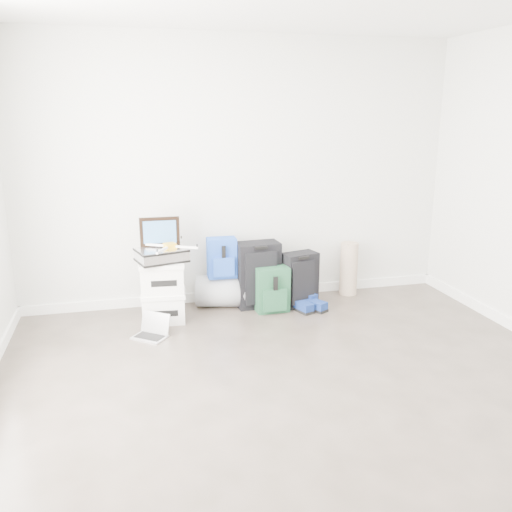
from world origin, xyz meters
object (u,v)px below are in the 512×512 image
object	(u,v)px
boxes_stack	(163,291)
large_suitcase	(258,275)
duffel_bag	(222,291)
carry_on	(300,279)
laptop	(152,331)
briefcase	(161,255)

from	to	relation	value
boxes_stack	large_suitcase	size ratio (longest dim) A/B	0.88
boxes_stack	duffel_bag	size ratio (longest dim) A/B	1.13
carry_on	laptop	distance (m)	1.62
boxes_stack	duffel_bag	world-z (taller)	boxes_stack
large_suitcase	laptop	xyz separation A→B (m)	(-1.12, -0.54, -0.29)
briefcase	duffel_bag	bearing A→B (deg)	8.24
large_suitcase	boxes_stack	bearing A→B (deg)	-173.52
briefcase	carry_on	distance (m)	1.45
duffel_bag	laptop	bearing A→B (deg)	-126.18
boxes_stack	carry_on	bearing A→B (deg)	9.40
boxes_stack	large_suitcase	world-z (taller)	large_suitcase
laptop	carry_on	bearing A→B (deg)	54.74
large_suitcase	carry_on	size ratio (longest dim) A/B	1.20
boxes_stack	briefcase	distance (m)	0.36
duffel_bag	large_suitcase	world-z (taller)	large_suitcase
duffel_bag	large_suitcase	size ratio (longest dim) A/B	0.77
large_suitcase	laptop	bearing A→B (deg)	-158.00
briefcase	laptop	xyz separation A→B (m)	(-0.14, -0.36, -0.60)
carry_on	laptop	size ratio (longest dim) A/B	1.57
carry_on	boxes_stack	bearing A→B (deg)	168.94
large_suitcase	carry_on	bearing A→B (deg)	-14.81
duffel_bag	laptop	size ratio (longest dim) A/B	1.47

